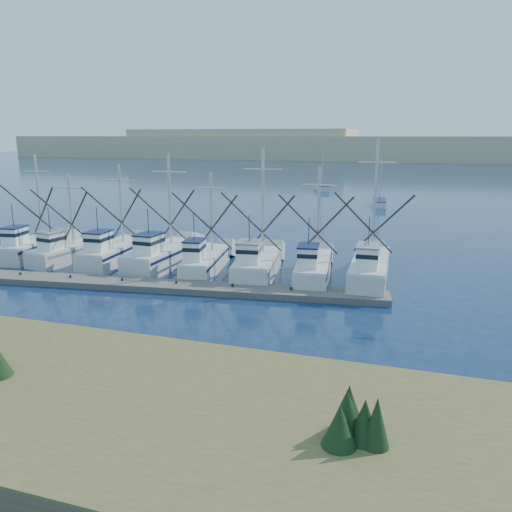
{
  "coord_description": "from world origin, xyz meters",
  "views": [
    {
      "loc": [
        7.22,
        -23.54,
        10.45
      ],
      "look_at": [
        -2.7,
        8.0,
        2.42
      ],
      "focal_mm": 35.0,
      "sensor_mm": 36.0,
      "label": 1
    }
  ],
  "objects": [
    {
      "name": "dune_ridge",
      "position": [
        0.0,
        210.0,
        5.0
      ],
      "size": [
        360.0,
        60.0,
        10.0
      ],
      "primitive_type": "cube",
      "color": "tan",
      "rests_on": "ground"
    },
    {
      "name": "sailboat_near",
      "position": [
        2.43,
        53.95,
        0.49
      ],
      "size": [
        2.43,
        6.51,
        8.1
      ],
      "rotation": [
        0.0,
        0.0,
        0.1
      ],
      "color": "silver",
      "rests_on": "ground"
    },
    {
      "name": "ground",
      "position": [
        0.0,
        0.0,
        0.0
      ],
      "size": [
        500.0,
        500.0,
        0.0
      ],
      "primitive_type": "plane",
      "color": "#0D1E3C",
      "rests_on": "ground"
    },
    {
      "name": "sailboat_far",
      "position": [
        -9.82,
        73.12,
        0.5
      ],
      "size": [
        3.75,
        5.74,
        8.1
      ],
      "rotation": [
        0.0,
        0.0,
        0.39
      ],
      "color": "silver",
      "rests_on": "ground"
    },
    {
      "name": "trawler_fleet",
      "position": [
        -9.05,
        11.33,
        0.98
      ],
      "size": [
        31.94,
        9.21,
        10.26
      ],
      "color": "silver",
      "rests_on": "ground"
    },
    {
      "name": "floating_dock",
      "position": [
        -9.97,
        6.13,
        0.22
      ],
      "size": [
        32.89,
        6.19,
        0.44
      ],
      "primitive_type": "cube",
      "rotation": [
        0.0,
        0.0,
        0.12
      ],
      "color": "slate",
      "rests_on": "ground"
    }
  ]
}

